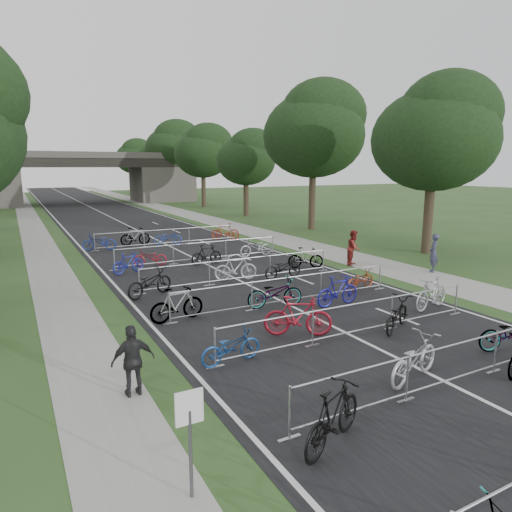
{
  "coord_description": "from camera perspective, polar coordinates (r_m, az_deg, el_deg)",
  "views": [
    {
      "loc": [
        -8.9,
        -3.07,
        5.15
      ],
      "look_at": [
        0.79,
        15.01,
        1.1
      ],
      "focal_mm": 32.0,
      "sensor_mm": 36.0,
      "label": 1
    }
  ],
  "objects": [
    {
      "name": "road",
      "position": [
        54.05,
        -18.66,
        5.11
      ],
      "size": [
        11.0,
        140.0,
        0.01
      ],
      "primitive_type": "cube",
      "color": "black",
      "rests_on": "ground"
    },
    {
      "name": "sidewalk_right",
      "position": [
        55.93,
        -10.54,
        5.7
      ],
      "size": [
        3.0,
        140.0,
        0.01
      ],
      "primitive_type": "cube",
      "color": "gray",
      "rests_on": "ground"
    },
    {
      "name": "sidewalk_left",
      "position": [
        53.33,
        -26.63,
        4.45
      ],
      "size": [
        2.0,
        140.0,
        0.01
      ],
      "primitive_type": "cube",
      "color": "gray",
      "rests_on": "ground"
    },
    {
      "name": "lane_markings",
      "position": [
        54.05,
        -18.66,
        5.11
      ],
      "size": [
        0.12,
        140.0,
        0.0
      ],
      "primitive_type": "cube",
      "color": "silver",
      "rests_on": "ground"
    },
    {
      "name": "overpass_bridge",
      "position": [
        68.67,
        -21.01,
        9.08
      ],
      "size": [
        31.0,
        8.0,
        7.05
      ],
      "color": "#4F4C46",
      "rests_on": "ground"
    },
    {
      "name": "park_sign",
      "position": [
        7.5,
        -8.29,
        -20.1
      ],
      "size": [
        0.45,
        0.06,
        1.83
      ],
      "color": "#4C4C51",
      "rests_on": "ground"
    },
    {
      "name": "tree_right_0",
      "position": [
        29.12,
        21.63,
        13.89
      ],
      "size": [
        7.17,
        7.17,
        10.93
      ],
      "color": "#33261C",
      "rests_on": "ground"
    },
    {
      "name": "tree_right_1",
      "position": [
        38.11,
        7.42,
        15.21
      ],
      "size": [
        8.18,
        8.18,
        12.47
      ],
      "color": "#33261C",
      "rests_on": "ground"
    },
    {
      "name": "tree_right_2",
      "position": [
        48.31,
        -1.11,
        12.1
      ],
      "size": [
        6.16,
        6.16,
        9.39
      ],
      "color": "#33261C",
      "rests_on": "ground"
    },
    {
      "name": "tree_right_3",
      "position": [
        59.26,
        -6.55,
        12.8
      ],
      "size": [
        7.17,
        7.17,
        10.93
      ],
      "color": "#33261C",
      "rests_on": "ground"
    },
    {
      "name": "tree_right_4",
      "position": [
        70.57,
        -10.28,
        13.22
      ],
      "size": [
        8.18,
        8.18,
        12.47
      ],
      "color": "#33261C",
      "rests_on": "ground"
    },
    {
      "name": "tree_right_5",
      "position": [
        82.01,
        -12.89,
        11.44
      ],
      "size": [
        6.16,
        6.16,
        9.39
      ],
      "color": "#33261C",
      "rests_on": "ground"
    },
    {
      "name": "tree_right_6",
      "position": [
        93.63,
        -14.92,
        11.88
      ],
      "size": [
        7.17,
        7.17,
        10.93
      ],
      "color": "#33261C",
      "rests_on": "ground"
    },
    {
      "name": "barrier_row_1",
      "position": [
        12.03,
        23.53,
        -12.3
      ],
      "size": [
        9.7,
        0.08,
        1.1
      ],
      "color": "#A5A7AD",
      "rests_on": "ground"
    },
    {
      "name": "barrier_row_2",
      "position": [
        14.35,
        12.16,
        -7.81
      ],
      "size": [
        9.7,
        0.08,
        1.1
      ],
      "color": "#A5A7AD",
      "rests_on": "ground"
    },
    {
      "name": "barrier_row_3",
      "position": [
        17.27,
        3.99,
        -4.32
      ],
      "size": [
        9.7,
        0.08,
        1.1
      ],
      "color": "#A5A7AD",
      "rests_on": "ground"
    },
    {
      "name": "barrier_row_4",
      "position": [
        20.66,
        -1.92,
        -1.72
      ],
      "size": [
        9.7,
        0.08,
        1.1
      ],
      "color": "#A5A7AD",
      "rests_on": "ground"
    },
    {
      "name": "barrier_row_5",
      "position": [
        25.15,
        -6.97,
        0.53
      ],
      "size": [
        9.7,
        0.08,
        1.1
      ],
      "color": "#A5A7AD",
      "rests_on": "ground"
    },
    {
      "name": "barrier_row_6",
      "position": [
        30.75,
        -11.05,
        2.34
      ],
      "size": [
        9.7,
        0.08,
        1.1
      ],
      "color": "#A5A7AD",
      "rests_on": "ground"
    },
    {
      "name": "bike_4",
      "position": [
        9.02,
        9.62,
        -19.21
      ],
      "size": [
        2.08,
        1.36,
        1.22
      ],
      "primitive_type": "imported",
      "rotation": [
        0.0,
        0.0,
        2.0
      ],
      "color": "black",
      "rests_on": "ground"
    },
    {
      "name": "bike_5",
      "position": [
        11.96,
        19.13,
        -12.06
      ],
      "size": [
        2.24,
        1.29,
        1.11
      ],
      "primitive_type": "imported",
      "rotation": [
        0.0,
        0.0,
        1.85
      ],
      "color": "#B8B6BF",
      "rests_on": "ground"
    },
    {
      "name": "bike_7",
      "position": [
        14.87,
        29.32,
        -8.46
      ],
      "size": [
        2.08,
        1.36,
        1.03
      ],
      "primitive_type": "imported",
      "rotation": [
        0.0,
        0.0,
        1.19
      ],
      "color": "#A5A7AD",
      "rests_on": "ground"
    },
    {
      "name": "bike_8",
      "position": [
        12.28,
        -3.16,
        -11.27
      ],
      "size": [
        1.8,
        0.74,
        0.92
      ],
      "primitive_type": "imported",
      "rotation": [
        0.0,
        0.0,
        1.65
      ],
      "color": "navy",
      "rests_on": "ground"
    },
    {
      "name": "bike_9",
      "position": [
        14.12,
        5.27,
        -7.54
      ],
      "size": [
        2.11,
        1.58,
        1.26
      ],
      "primitive_type": "imported",
      "rotation": [
        0.0,
        0.0,
        1.04
      ],
      "color": "maroon",
      "rests_on": "ground"
    },
    {
      "name": "bike_10",
      "position": [
        15.26,
        17.18,
        -7.0
      ],
      "size": [
        2.07,
        1.55,
        1.04
      ],
      "primitive_type": "imported",
      "rotation": [
        0.0,
        0.0,
        2.06
      ],
      "color": "black",
      "rests_on": "ground"
    },
    {
      "name": "bike_11",
      "position": [
        17.82,
        21.11,
        -4.37
      ],
      "size": [
        2.09,
        0.97,
        1.21
      ],
      "primitive_type": "imported",
      "rotation": [
        0.0,
        0.0,
        4.92
      ],
      "color": "#98999F",
      "rests_on": "ground"
    },
    {
      "name": "bike_12",
      "position": [
        15.62,
        -9.86,
        -6.0
      ],
      "size": [
        1.99,
        0.77,
        1.17
      ],
      "primitive_type": "imported",
      "rotation": [
        0.0,
        0.0,
        1.69
      ],
      "color": "#A5A7AD",
      "rests_on": "ground"
    },
    {
      "name": "bike_13",
      "position": [
        16.86,
        2.36,
        -4.66
      ],
      "size": [
        2.21,
        1.13,
        1.11
      ],
      "primitive_type": "imported",
      "rotation": [
        0.0,
        0.0,
        1.38
      ],
      "color": "#A5A7AD",
      "rests_on": "ground"
    },
    {
      "name": "bike_14",
      "position": [
        17.31,
        10.18,
        -4.34
      ],
      "size": [
        1.94,
        0.62,
        1.15
      ],
      "primitive_type": "imported",
      "rotation": [
        0.0,
        0.0,
        1.61
      ],
      "color": "navy",
      "rests_on": "ground"
    },
    {
      "name": "bike_15",
      "position": [
        19.79,
        12.91,
        -2.89
      ],
      "size": [
        1.76,
        0.92,
        0.88
      ],
      "primitive_type": "imported",
      "rotation": [
        0.0,
        0.0,
        1.78
      ],
      "color": "#9A3616",
      "rests_on": "ground"
    },
    {
      "name": "bike_16",
      "position": [
        18.76,
        -13.15,
        -3.27
      ],
      "size": [
        2.28,
        1.58,
        1.14
      ],
      "primitive_type": "imported",
      "rotation": [
        0.0,
        0.0,
        2.0
      ],
      "color": "black",
      "rests_on": "ground"
    },
    {
      "name": "bike_17",
      "position": [
        20.78,
        -2.56,
        -1.51
      ],
      "size": [
        2.05,
        1.0,
        1.18
      ],
      "primitive_type": "imported",
      "rotation": [
        0.0,
        0.0,
        1.34
      ],
      "color": "#AAA9B1",
      "rests_on": "ground"
    },
    {
      "name": "bike_18",
      "position": [
        21.16,
        3.39,
        -1.49
      ],
      "size": [
        2.02,
        0.82,
        1.04
      ],
      "primitive_type": "imported",
      "rotation": [
        0.0,
        0.0,
        1.64
      ],
      "color": "black",
      "rests_on": "ground"
    },
    {
      "name": "bike_19",
      "position": [
        23.4,
        6.23,
        -0.25
      ],
      "size": [
        1.86,
        1.24,
        1.09
      ],
      "primitive_type": "imported",
      "rotation": [
        0.0,
        0.0,
        1.13
      ],
      "color": "#A5A7AD",
      "rests_on": "ground"
    },
    {
      "name": "bike_20",
      "position": [
        23.05,
        -15.68,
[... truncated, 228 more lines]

